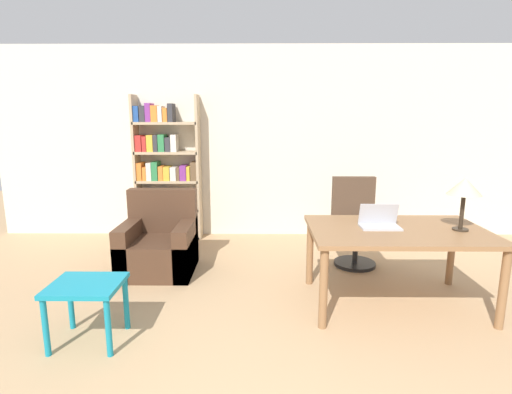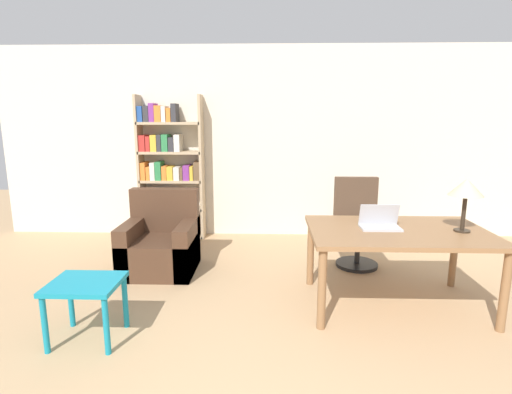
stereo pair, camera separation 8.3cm
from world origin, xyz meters
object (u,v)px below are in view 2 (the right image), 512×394
Objects in this scene: desk at (398,238)px; armchair at (161,245)px; table_lamp at (466,189)px; office_chair at (357,225)px; laptop at (380,223)px; bookshelf at (168,176)px; side_table_blue at (86,292)px.

desk is 2.54m from armchair.
armchair is (-2.93, 0.83, -0.82)m from table_lamp.
table_lamp is at bearing -4.35° from desk.
table_lamp is at bearing -58.69° from office_chair.
office_chair is at bearing 96.89° from desk.
desk is 4.46× the size of laptop.
office_chair is 2.71m from bookshelf.
laptop is at bearing 16.44° from side_table_blue.
laptop is 0.78m from table_lamp.
laptop is 0.18× the size of bookshelf.
table_lamp is at bearing -6.89° from laptop.
side_table_blue is 1.48m from armchair.
armchair is at bearing -173.20° from office_chair.
bookshelf is at bearing 99.25° from armchair.
laptop is 3.19m from bookshelf.
table_lamp is at bearing -34.18° from bookshelf.
laptop is at bearing -18.57° from armchair.
table_lamp reaches higher than laptop.
office_chair is (-0.13, 1.06, -0.16)m from desk.
table_lamp is (0.70, -0.08, 0.33)m from laptop.
armchair is (-2.26, -0.27, -0.19)m from office_chair.
armchair is (-2.23, 0.75, -0.48)m from laptop.
armchair reaches higher than side_table_blue.
desk is 1.08m from office_chair.
side_table_blue is (-3.11, -0.63, -0.71)m from table_lamp.
table_lamp is 3.80m from bookshelf.
armchair is at bearing -80.75° from bookshelf.
side_table_blue is (-2.57, -0.67, -0.25)m from desk.
side_table_blue is (-2.42, -0.71, -0.38)m from laptop.
table_lamp is 3.15m from armchair.
armchair is at bearing 161.43° from laptop.
desk is at bearing 14.59° from side_table_blue.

